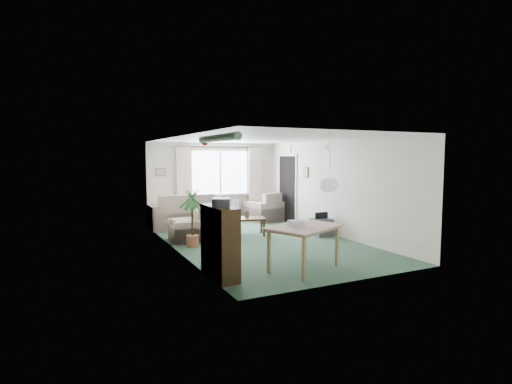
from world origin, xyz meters
name	(u,v)px	position (x,y,z in m)	size (l,w,h in m)	color
ground	(262,242)	(0.00, 0.00, 0.00)	(6.50, 6.50, 0.00)	#2D4B37
window	(220,173)	(0.20, 3.23, 1.50)	(1.80, 0.03, 1.30)	white
curtain_rod	(221,147)	(0.20, 3.15, 2.27)	(2.60, 0.03, 0.03)	black
curtain_left	(184,181)	(-0.95, 3.13, 1.27)	(0.45, 0.08, 2.00)	beige
curtain_right	(255,179)	(1.35, 3.13, 1.27)	(0.45, 0.08, 2.00)	beige
radiator	(221,208)	(0.20, 3.19, 0.40)	(1.20, 0.10, 0.55)	white
doorway	(288,189)	(1.99, 2.20, 1.00)	(0.03, 0.95, 2.00)	black
pendant_lamp	(329,185)	(0.20, -2.30, 1.48)	(0.36, 0.36, 0.36)	white
tinsel_garland	(218,138)	(-1.92, -2.30, 2.28)	(1.60, 1.60, 0.12)	#196626
bauble_cluster_a	(290,148)	(1.30, 0.90, 2.22)	(0.20, 0.20, 0.20)	silver
bauble_cluster_b	(327,147)	(1.60, -0.30, 2.22)	(0.20, 0.20, 0.20)	silver
wall_picture_back	(161,172)	(-1.60, 3.23, 1.55)	(0.28, 0.03, 0.22)	brown
wall_picture_right	(306,172)	(1.98, 1.20, 1.55)	(0.03, 0.24, 0.30)	brown
sofa	(184,210)	(-1.08, 2.75, 0.47)	(1.89, 1.00, 0.95)	#C4B394
armchair_corner	(265,207)	(1.48, 2.73, 0.44)	(0.99, 0.93, 0.88)	beige
armchair_left	(188,225)	(-1.50, 0.91, 0.37)	(0.82, 0.78, 0.73)	#C0BA91
coffee_table	(245,226)	(0.01, 0.93, 0.22)	(0.98, 0.55, 0.44)	black
photo_frame	(247,214)	(0.08, 0.99, 0.52)	(0.12, 0.02, 0.16)	#4C3527
bookshelf	(220,242)	(-1.84, -2.13, 0.59)	(0.32, 0.97, 1.19)	black
hifi_box	(221,202)	(-1.84, -2.22, 1.26)	(0.28, 0.35, 0.14)	#3B3A40
houseplant	(192,216)	(-1.58, 0.27, 0.68)	(0.58, 0.58, 1.35)	#1F5C22
dining_table	(304,248)	(-0.34, -2.33, 0.38)	(1.21, 0.81, 0.76)	#998053
gift_box	(296,224)	(-0.47, -2.27, 0.82)	(0.25, 0.18, 0.12)	silver
tv_cube	(321,227)	(1.70, 0.03, 0.22)	(0.43, 0.47, 0.43)	#37373C
pet_bed	(286,229)	(1.23, 0.96, 0.06)	(0.58, 0.58, 0.12)	navy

